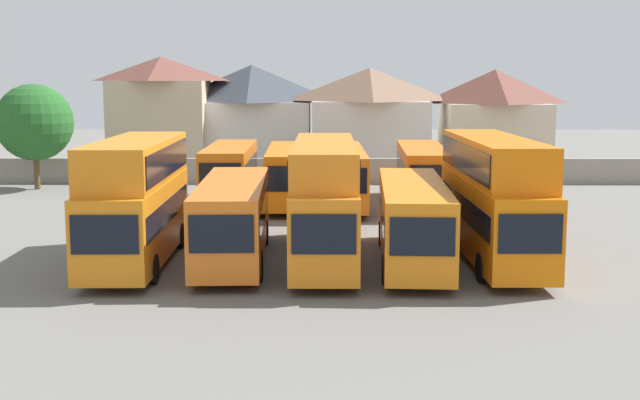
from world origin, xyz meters
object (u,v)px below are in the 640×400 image
object	(u,v)px
house_terrace_far_right	(494,120)
bus_5	(493,192)
bus_2	(233,216)
bus_9	(422,172)
bus_3	(324,194)
bus_8	(343,173)
bus_4	(413,218)
bus_6	(230,171)
bus_7	(290,173)
house_terrace_right	(369,119)
tree_left_of_lot	(34,122)
bus_1	(136,195)
house_terrace_left	(162,113)
house_terrace_centre	(252,116)

from	to	relation	value
house_terrace_far_right	bus_5	bearing A→B (deg)	-101.41
bus_2	bus_9	size ratio (longest dim) A/B	0.98
bus_3	bus_8	xyz separation A→B (m)	(1.06, 14.80, -0.83)
bus_2	bus_4	size ratio (longest dim) A/B	0.99
bus_2	bus_6	distance (m)	15.23
bus_7	bus_8	xyz separation A→B (m)	(3.06, -0.14, -0.02)
bus_2	bus_9	world-z (taller)	bus_9
bus_9	bus_8	bearing A→B (deg)	-86.61
bus_8	house_terrace_right	world-z (taller)	house_terrace_right
bus_3	bus_7	bearing A→B (deg)	-172.27
bus_6	tree_left_of_lot	xyz separation A→B (m)	(-13.78, 6.88, 2.49)
bus_9	tree_left_of_lot	distance (m)	26.10
bus_1	bus_8	world-z (taller)	bus_1
house_terrace_left	tree_left_of_lot	size ratio (longest dim) A/B	1.29
bus_6	house_terrace_right	world-z (taller)	house_terrace_right
bus_5	house_terrace_right	size ratio (longest dim) A/B	1.22
house_terrace_left	house_terrace_centre	xyz separation A→B (m)	(7.08, 1.11, -0.30)
house_terrace_left	bus_5	bearing A→B (deg)	-58.91
bus_4	bus_7	xyz separation A→B (m)	(-5.54, 15.48, 0.04)
bus_1	house_terrace_right	distance (m)	34.80
house_terrace_right	house_terrace_centre	bearing A→B (deg)	169.89
bus_9	house_terrace_right	size ratio (longest dim) A/B	1.20
bus_8	house_terrace_far_right	xyz separation A→B (m)	(12.33, 17.69, 2.23)
house_terrace_left	house_terrace_far_right	world-z (taller)	house_terrace_left
house_terrace_centre	bus_2	bearing A→B (deg)	-86.28
bus_1	bus_9	distance (m)	20.44
bus_2	house_terrace_left	distance (m)	34.43
bus_8	house_terrace_right	xyz separation A→B (m)	(2.45, 17.49, 2.30)
bus_5	house_terrace_far_right	distance (m)	33.18
bus_8	bus_1	bearing A→B (deg)	-29.28
bus_6	house_terrace_centre	size ratio (longest dim) A/B	1.04
bus_3	house_terrace_left	distance (m)	35.38
tree_left_of_lot	bus_5	bearing A→B (deg)	-39.83
bus_4	tree_left_of_lot	distance (m)	32.08
bus_3	bus_6	distance (m)	15.95
bus_3	house_terrace_far_right	size ratio (longest dim) A/B	1.43
house_terrace_right	bus_2	bearing A→B (deg)	-102.50
bus_3	bus_5	distance (m)	6.83
bus_4	house_terrace_left	size ratio (longest dim) A/B	1.23
bus_7	tree_left_of_lot	world-z (taller)	tree_left_of_lot
bus_1	bus_7	bearing A→B (deg)	159.55
house_terrace_left	tree_left_of_lot	xyz separation A→B (m)	(-6.34, -11.05, -0.15)
house_terrace_left	bus_2	bearing A→B (deg)	-74.28
house_terrace_centre	bus_6	bearing A→B (deg)	-88.91
bus_5	bus_6	size ratio (longest dim) A/B	1.12
house_terrace_centre	house_terrace_right	bearing A→B (deg)	-10.11
bus_3	bus_7	size ratio (longest dim) A/B	1.08
bus_8	house_terrace_centre	size ratio (longest dim) A/B	1.21
bus_2	bus_5	world-z (taller)	bus_5
bus_5	bus_6	world-z (taller)	bus_5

